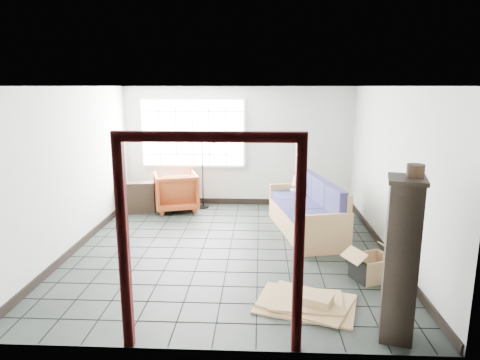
{
  "coord_description": "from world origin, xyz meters",
  "views": [
    {
      "loc": [
        0.47,
        -6.57,
        2.6
      ],
      "look_at": [
        0.15,
        0.3,
        1.09
      ],
      "focal_mm": 32.0,
      "sensor_mm": 36.0,
      "label": 1
    }
  ],
  "objects_px": {
    "armchair": "(176,189)",
    "side_table": "(299,198)",
    "futon_sofa": "(309,213)",
    "tall_shelf": "(401,258)"
  },
  "relations": [
    {
      "from": "armchair",
      "to": "side_table",
      "type": "distance_m",
      "value": 2.63
    },
    {
      "from": "armchair",
      "to": "side_table",
      "type": "bearing_deg",
      "value": 151.78
    },
    {
      "from": "futon_sofa",
      "to": "side_table",
      "type": "bearing_deg",
      "value": 85.64
    },
    {
      "from": "armchair",
      "to": "tall_shelf",
      "type": "height_order",
      "value": "tall_shelf"
    },
    {
      "from": "futon_sofa",
      "to": "side_table",
      "type": "relative_size",
      "value": 3.86
    },
    {
      "from": "futon_sofa",
      "to": "armchair",
      "type": "height_order",
      "value": "futon_sofa"
    },
    {
      "from": "armchair",
      "to": "side_table",
      "type": "xyz_separation_m",
      "value": [
        2.58,
        -0.49,
        -0.03
      ]
    },
    {
      "from": "futon_sofa",
      "to": "tall_shelf",
      "type": "bearing_deg",
      "value": -92.21
    },
    {
      "from": "armchair",
      "to": "side_table",
      "type": "relative_size",
      "value": 1.49
    },
    {
      "from": "armchair",
      "to": "tall_shelf",
      "type": "xyz_separation_m",
      "value": [
        3.24,
        -4.6,
        0.43
      ]
    }
  ]
}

